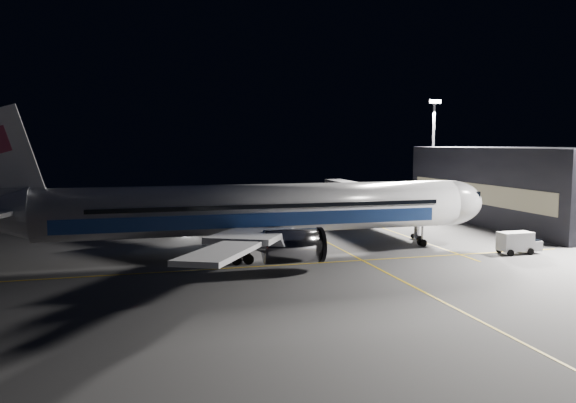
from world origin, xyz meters
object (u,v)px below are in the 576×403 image
Objects in this scene: floodlight_mast_north at (433,145)px; safety_cone_c at (284,236)px; safety_cone_b at (282,232)px; jet_bridge at (374,196)px; safety_cone_a at (301,244)px; airliner at (251,210)px; baggage_tug at (189,226)px; service_truck at (519,242)px.

floodlight_mast_north reaches higher than safety_cone_c.
safety_cone_c reaches higher than safety_cone_b.
safety_cone_a is at bearing -138.70° from jet_bridge.
safety_cone_a is (-16.00, -14.06, -4.28)m from jet_bridge.
airliner is 2.97× the size of floodlight_mast_north.
baggage_tug reaches higher than safety_cone_c.
airliner is 112.98× the size of safety_cone_b.
airliner is 12.24× the size of service_truck.
safety_cone_a is at bearing -140.54° from floodlight_mast_north.
jet_bridge is at bearing 41.30° from safety_cone_a.
safety_cone_b is 3.33m from safety_cone_c.
service_truck is at bearing -41.85° from safety_cone_b.
safety_cone_b is (-16.00, -4.98, -4.31)m from jet_bridge.
floodlight_mast_north is at bearing 37.74° from jet_bridge.
safety_cone_b is (-22.80, 20.42, -1.09)m from service_truck.
jet_bridge is 11.77× the size of baggage_tug.
floodlight_mast_north is (18.00, 13.93, 7.79)m from jet_bridge.
safety_cone_b is at bearing -15.03° from baggage_tug.
safety_cone_b is at bearing 61.59° from airliner.
jet_bridge is 28.69m from baggage_tug.
baggage_tug is 14.48m from safety_cone_c.
service_truck is 29.05m from safety_cone_c.
service_truck is at bearing -105.90° from floodlight_mast_north.
floodlight_mast_north is 38.04× the size of safety_cone_b.
safety_cone_c is (6.45, 9.81, -4.88)m from airliner.
floodlight_mast_north is at bearing 37.91° from airliner.
airliner reaches higher than jet_bridge.
safety_cone_c is at bearing 143.05° from service_truck.
jet_bridge is 24.06m from floodlight_mast_north.
airliner reaches higher than baggage_tug.
airliner is at bearing -118.41° from safety_cone_b.
airliner reaches higher than safety_cone_b.
floodlight_mast_north reaches higher than safety_cone_b.
baggage_tug reaches higher than safety_cone_a.
safety_cone_c is at bearing -100.77° from safety_cone_b.
airliner is 29.31m from jet_bridge.
floodlight_mast_north is 49.82m from baggage_tug.
safety_cone_a reaches higher than safety_cone_c.
airliner is at bearing -66.45° from baggage_tug.
safety_cone_c is (-16.62, -8.24, -4.30)m from jet_bridge.
airliner is 52.56m from floodlight_mast_north.
jet_bridge is (23.08, 18.06, -0.58)m from airliner.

